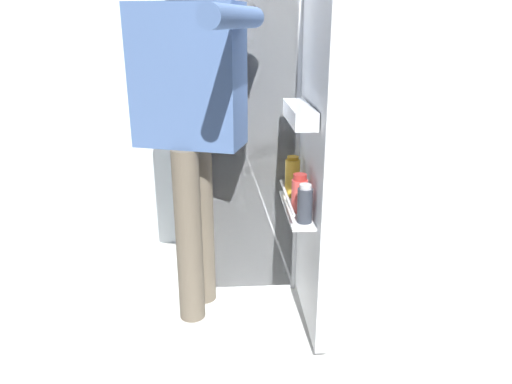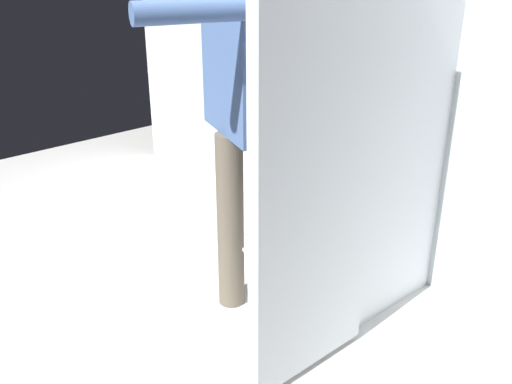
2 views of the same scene
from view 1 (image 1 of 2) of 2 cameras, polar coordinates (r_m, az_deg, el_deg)
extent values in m
plane|color=silver|center=(2.37, -1.80, -14.72)|extent=(5.82, 5.82, 0.00)
cube|color=silver|center=(2.86, -2.80, 18.89)|extent=(4.40, 0.10, 2.60)
cube|color=silver|center=(2.55, -2.47, 8.92)|extent=(0.59, 0.60, 1.73)
cube|color=white|center=(2.26, -2.28, 7.53)|extent=(0.55, 0.01, 1.69)
cube|color=white|center=(2.31, -2.31, 7.65)|extent=(0.51, 0.09, 0.01)
cube|color=silver|center=(2.01, 7.28, 5.79)|extent=(0.05, 0.57, 1.66)
cube|color=white|center=(2.09, 4.87, -2.07)|extent=(0.10, 0.45, 0.01)
cylinder|color=silver|center=(2.06, 3.71, -0.53)|extent=(0.01, 0.43, 0.01)
cube|color=white|center=(1.98, 5.22, 9.26)|extent=(0.09, 0.38, 0.07)
cylinder|color=#DB4C47|center=(2.03, 5.20, -0.46)|extent=(0.07, 0.07, 0.14)
cylinder|color=#B22D28|center=(2.00, 5.27, 1.78)|extent=(0.06, 0.06, 0.03)
cylinder|color=#333842|center=(1.92, 5.84, -1.61)|extent=(0.06, 0.06, 0.14)
cylinder|color=silver|center=(1.89, 5.92, 0.65)|extent=(0.05, 0.05, 0.02)
cylinder|color=gold|center=(2.21, 4.36, 1.68)|extent=(0.07, 0.07, 0.17)
cylinder|color=#BC8419|center=(2.18, 4.42, 4.05)|extent=(0.05, 0.05, 0.02)
cylinder|color=#665B4C|center=(2.34, -6.53, -3.77)|extent=(0.12, 0.12, 0.83)
cylinder|color=#665B4C|center=(2.20, -8.02, -5.41)|extent=(0.12, 0.12, 0.83)
cube|color=#4C6BA3|center=(2.08, -8.10, 13.47)|extent=(0.50, 0.35, 0.59)
cylinder|color=#4C6BA3|center=(2.30, -5.90, 13.55)|extent=(0.08, 0.08, 0.55)
cylinder|color=#4C6BA3|center=(1.76, -2.54, 20.14)|extent=(0.25, 0.55, 0.08)
camera|label=2|loc=(1.72, 70.86, 14.59)|focal=40.39mm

